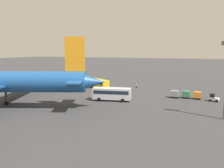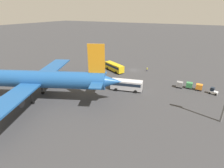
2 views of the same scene
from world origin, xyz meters
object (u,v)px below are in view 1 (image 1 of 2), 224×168
(shuttle_bus_near, at_px, (97,83))
(shuttle_bus_far, at_px, (112,93))
(cargo_cart_green, at_px, (186,94))
(cargo_cart_orange, at_px, (197,95))
(cargo_cart_grey, at_px, (175,94))
(baggage_tug, at_px, (213,98))
(worker_person, at_px, (137,85))

(shuttle_bus_near, bearing_deg, shuttle_bus_far, 156.72)
(shuttle_bus_near, distance_m, cargo_cart_green, 30.63)
(cargo_cart_orange, bearing_deg, cargo_cart_grey, 6.54)
(baggage_tug, relative_size, cargo_cart_green, 1.29)
(shuttle_bus_near, xyz_separation_m, shuttle_bus_far, (-12.32, 15.64, 0.09))
(cargo_cart_orange, bearing_deg, worker_person, -27.95)
(shuttle_bus_far, relative_size, worker_person, 6.04)
(worker_person, distance_m, cargo_cart_orange, 23.39)
(baggage_tug, height_order, cargo_cart_green, baggage_tug)
(shuttle_bus_near, bearing_deg, worker_person, -125.45)
(shuttle_bus_near, distance_m, shuttle_bus_far, 19.91)
(cargo_cart_green, height_order, cargo_cart_grey, same)
(baggage_tug, distance_m, cargo_cart_grey, 9.97)
(baggage_tug, xyz_separation_m, cargo_cart_green, (7.00, -1.16, 0.25))
(shuttle_bus_far, bearing_deg, cargo_cart_green, -161.76)
(baggage_tug, distance_m, cargo_cart_orange, 4.17)
(worker_person, bearing_deg, shuttle_bus_near, 26.06)
(baggage_tug, bearing_deg, shuttle_bus_near, 6.22)
(shuttle_bus_far, distance_m, worker_person, 21.82)
(shuttle_bus_near, relative_size, cargo_cart_green, 5.15)
(shuttle_bus_near, distance_m, worker_person, 14.02)
(shuttle_bus_far, xyz_separation_m, baggage_tug, (-24.93, -9.80, -1.08))
(cargo_cart_green, bearing_deg, baggage_tug, 170.61)
(shuttle_bus_far, xyz_separation_m, cargo_cart_green, (-17.93, -10.96, -0.83))
(shuttle_bus_far, distance_m, cargo_cart_orange, 23.54)
(shuttle_bus_far, height_order, cargo_cart_grey, shuttle_bus_far)
(shuttle_bus_near, height_order, cargo_cart_grey, shuttle_bus_near)
(shuttle_bus_near, relative_size, cargo_cart_grey, 5.15)
(shuttle_bus_far, distance_m, cargo_cart_grey, 18.10)
(shuttle_bus_near, distance_m, cargo_cart_orange, 33.57)
(cargo_cart_green, bearing_deg, cargo_cart_grey, 15.38)
(worker_person, relative_size, cargo_cart_grey, 0.84)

